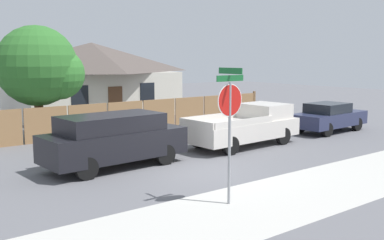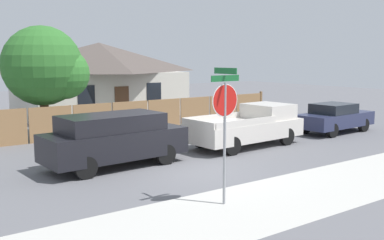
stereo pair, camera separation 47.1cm
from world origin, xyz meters
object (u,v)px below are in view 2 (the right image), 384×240
(oak_tree, at_px, (47,68))
(red_suv, at_px, (114,138))
(orange_pickup, at_px, (249,126))
(house, at_px, (100,78))
(parked_sedan, at_px, (335,117))
(stop_sign, at_px, (225,112))

(oak_tree, distance_m, red_suv, 7.24)
(red_suv, distance_m, orange_pickup, 6.18)
(house, height_order, oak_tree, oak_tree)
(house, height_order, parked_sedan, house)
(orange_pickup, height_order, stop_sign, stop_sign)
(parked_sedan, bearing_deg, stop_sign, -158.72)
(oak_tree, xyz_separation_m, red_suv, (-0.07, -6.88, -2.23))
(orange_pickup, bearing_deg, red_suv, 176.94)
(orange_pickup, distance_m, parked_sedan, 5.70)
(house, relative_size, parked_sedan, 2.37)
(parked_sedan, height_order, stop_sign, stop_sign)
(parked_sedan, bearing_deg, orange_pickup, 176.63)
(house, relative_size, red_suv, 2.13)
(oak_tree, distance_m, parked_sedan, 13.88)
(oak_tree, height_order, parked_sedan, oak_tree)
(red_suv, height_order, parked_sedan, red_suv)
(house, bearing_deg, orange_pickup, -86.39)
(red_suv, xyz_separation_m, parked_sedan, (11.87, -0.00, -0.23))
(red_suv, relative_size, stop_sign, 1.44)
(stop_sign, bearing_deg, oak_tree, 90.12)
(parked_sedan, distance_m, stop_sign, 12.62)
(house, distance_m, parked_sedan, 14.58)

